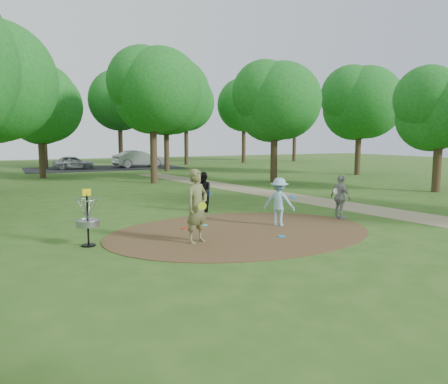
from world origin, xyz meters
name	(u,v)px	position (x,y,z in m)	size (l,w,h in m)	color
ground	(242,232)	(0.00, 0.00, 0.00)	(100.00, 100.00, 0.00)	#2D5119
dirt_clearing	(242,232)	(0.00, 0.00, 0.01)	(8.40, 8.40, 0.02)	#47301C
footpath	(355,207)	(6.50, 2.00, 0.01)	(2.00, 40.00, 0.01)	#8C7A5B
parking_lot	(105,168)	(2.00, 30.00, 0.00)	(14.00, 8.00, 0.01)	black
player_observer_with_disc	(197,206)	(-1.77, -0.68, 1.02)	(0.88, 0.75, 2.04)	#63663B
player_throwing_with_disc	(279,202)	(1.54, 0.27, 0.79)	(1.21, 1.15, 1.58)	#88B8CC
player_walking_with_disc	(203,192)	(0.41, 3.82, 0.78)	(0.70, 0.84, 1.56)	black
player_waiting_with_disc	(340,197)	(4.10, 0.23, 0.79)	(0.51, 0.94, 1.59)	#969698
disc_ground_cyan	(204,225)	(-0.65, 1.36, 0.03)	(0.22, 0.22, 0.02)	#19CFCA
disc_ground_blue	(282,236)	(0.68, -1.16, 0.03)	(0.22, 0.22, 0.02)	#0E7EF2
disc_ground_red	(184,228)	(-1.42, 1.16, 0.03)	(0.22, 0.22, 0.02)	red
car_left	(73,162)	(-0.85, 29.90, 0.62)	(1.46, 3.62, 1.23)	#A7AAAF
car_right	(139,159)	(5.26, 29.92, 0.81)	(1.72, 4.93, 1.62)	#9A9DA1
disc_golf_basket	(87,214)	(-4.50, 0.30, 0.87)	(0.63, 0.63, 1.54)	black
tree_ring	(190,87)	(1.87, 8.61, 5.29)	(36.84, 45.90, 9.44)	#332316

